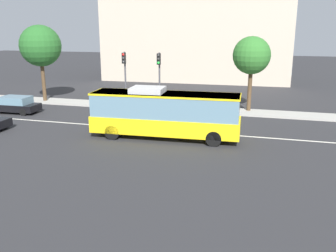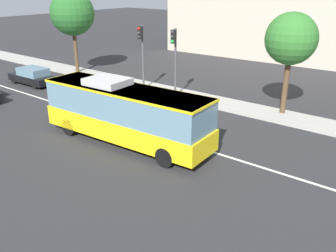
# 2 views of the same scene
# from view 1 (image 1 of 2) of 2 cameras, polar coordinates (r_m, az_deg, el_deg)

# --- Properties ---
(ground_plane) EXTENTS (160.00, 160.00, 0.00)m
(ground_plane) POSITION_cam_1_polar(r_m,az_deg,el_deg) (26.44, 3.36, -0.96)
(ground_plane) COLOR #28282B
(sidewalk_kerb) EXTENTS (80.00, 2.52, 0.14)m
(sidewalk_kerb) POSITION_cam_1_polar(r_m,az_deg,el_deg) (33.34, 5.98, 2.49)
(sidewalk_kerb) COLOR #9E9B93
(sidewalk_kerb) RESTS_ON ground_plane
(lane_centre_line) EXTENTS (76.00, 0.16, 0.01)m
(lane_centre_line) POSITION_cam_1_polar(r_m,az_deg,el_deg) (26.44, 3.36, -0.95)
(lane_centre_line) COLOR silver
(lane_centre_line) RESTS_ON ground_plane
(transit_bus) EXTENTS (10.11, 3.00, 3.46)m
(transit_bus) POSITION_cam_1_polar(r_m,az_deg,el_deg) (24.55, -0.50, 2.17)
(transit_bus) COLOR yellow
(transit_bus) RESTS_ON ground_plane
(sedan_black_ahead) EXTENTS (4.54, 1.91, 1.46)m
(sedan_black_ahead) POSITION_cam_1_polar(r_m,az_deg,el_deg) (35.03, -22.85, 3.08)
(sedan_black_ahead) COLOR black
(sedan_black_ahead) RESTS_ON ground_plane
(traffic_light_near_corner) EXTENTS (0.34, 0.62, 5.20)m
(traffic_light_near_corner) POSITION_cam_1_polar(r_m,az_deg,el_deg) (32.69, -1.39, 8.53)
(traffic_light_near_corner) COLOR #47474C
(traffic_light_near_corner) RESTS_ON ground_plane
(traffic_light_mid_block) EXTENTS (0.34, 0.62, 5.20)m
(traffic_light_mid_block) POSITION_cam_1_polar(r_m,az_deg,el_deg) (33.91, -6.78, 8.67)
(traffic_light_mid_block) COLOR #47474C
(traffic_light_mid_block) RESTS_ON ground_plane
(street_tree_kerbside_left) EXTENTS (4.02, 4.02, 7.60)m
(street_tree_kerbside_left) POSITION_cam_1_polar(r_m,az_deg,el_deg) (38.68, -19.30, 11.70)
(street_tree_kerbside_left) COLOR #4C3823
(street_tree_kerbside_left) RESTS_ON ground_plane
(street_tree_kerbside_centre) EXTENTS (3.26, 3.26, 6.63)m
(street_tree_kerbside_centre) POSITION_cam_1_polar(r_m,az_deg,el_deg) (32.85, 12.92, 10.63)
(street_tree_kerbside_centre) COLOR #4C3823
(street_tree_kerbside_centre) RESTS_ON ground_plane
(office_block_background) EXTENTS (26.17, 15.34, 20.40)m
(office_block_background) POSITION_cam_1_polar(r_m,az_deg,el_deg) (56.20, 5.09, 18.00)
(office_block_background) COLOR #B7A893
(office_block_background) RESTS_ON ground_plane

